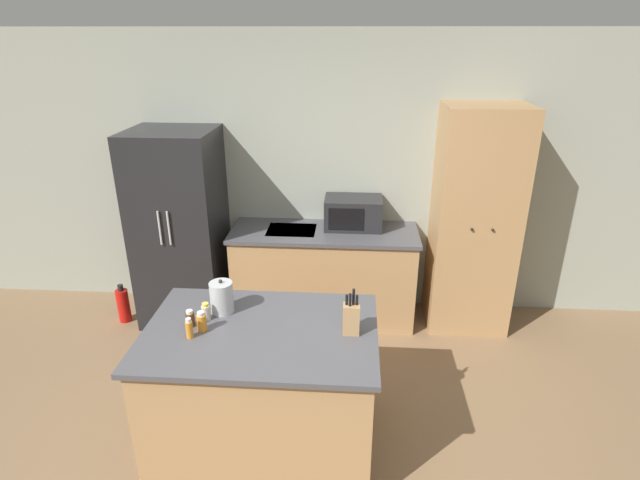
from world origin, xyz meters
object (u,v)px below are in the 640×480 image
spice_bottle_short_red (202,322)px  spice_bottle_amber_oil (206,312)px  spice_bottle_tall_dark (189,329)px  spice_bottle_green_herb (190,319)px  refrigerator (180,228)px  fire_extinguisher (123,305)px  microwave (353,213)px  knife_block (351,318)px  pantry_cabinet (474,222)px  kettle (222,297)px

spice_bottle_short_red → spice_bottle_amber_oil: bearing=94.4°
spice_bottle_amber_oil → spice_bottle_short_red: bearing=-85.6°
spice_bottle_tall_dark → spice_bottle_green_herb: 0.13m
refrigerator → fire_extinguisher: refrigerator is taller
microwave → fire_extinguisher: bearing=-171.1°
knife_block → spice_bottle_short_red: 0.90m
fire_extinguisher → knife_block: bearing=-33.3°
spice_bottle_tall_dark → spice_bottle_short_red: (0.05, 0.08, -0.00)m
knife_block → fire_extinguisher: bearing=146.7°
spice_bottle_green_herb → spice_bottle_amber_oil: bearing=46.3°
pantry_cabinet → kettle: bearing=-142.3°
pantry_cabinet → spice_bottle_short_red: pantry_cabinet is taller
refrigerator → pantry_cabinet: bearing=1.3°
pantry_cabinet → spice_bottle_short_red: 2.59m
fire_extinguisher → spice_bottle_short_red: bearing=-49.1°
knife_block → spice_bottle_amber_oil: size_ratio=2.54×
knife_block → pantry_cabinet: bearing=57.3°
spice_bottle_amber_oil → kettle: kettle is taller
refrigerator → fire_extinguisher: size_ratio=4.69×
spice_bottle_green_herb → fire_extinguisher: (-1.17, 1.41, -0.77)m
spice_bottle_amber_oil → microwave: bearing=61.5°
kettle → knife_block: bearing=-12.9°
refrigerator → knife_block: size_ratio=6.08×
spice_bottle_short_red → knife_block: bearing=2.3°
spice_bottle_green_herb → pantry_cabinet: bearing=38.8°
spice_bottle_short_red → kettle: kettle is taller
pantry_cabinet → microwave: bearing=174.9°
refrigerator → microwave: bearing=5.7°
knife_block → spice_bottle_green_herb: size_ratio=2.71×
refrigerator → kettle: (0.75, -1.40, 0.10)m
pantry_cabinet → fire_extinguisher: (-3.22, -0.24, -0.84)m
microwave → spice_bottle_amber_oil: size_ratio=4.47×
microwave → spice_bottle_green_herb: 2.00m
spice_bottle_tall_dark → microwave: bearing=63.2°
spice_bottle_green_herb → kettle: bearing=49.8°
microwave → spice_bottle_amber_oil: (-0.90, -1.66, -0.09)m
spice_bottle_tall_dark → kettle: size_ratio=0.56×
spice_bottle_tall_dark → spice_bottle_amber_oil: 0.21m
pantry_cabinet → spice_bottle_tall_dark: (-2.01, -1.77, -0.06)m
pantry_cabinet → spice_bottle_amber_oil: size_ratio=17.39×
microwave → fire_extinguisher: microwave is taller
microwave → spice_bottle_short_red: 2.00m
knife_block → spice_bottle_green_herb: (-0.98, 0.01, -0.05)m
pantry_cabinet → fire_extinguisher: pantry_cabinet is taller
refrigerator → microwave: refrigerator is taller
pantry_cabinet → kettle: (-1.89, -1.47, -0.02)m
kettle → refrigerator: bearing=118.2°
spice_bottle_tall_dark → fire_extinguisher: bearing=128.3°
refrigerator → spice_bottle_amber_oil: refrigerator is taller
refrigerator → microwave: size_ratio=3.45×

